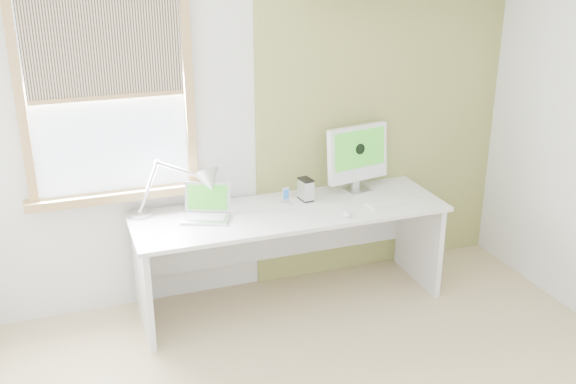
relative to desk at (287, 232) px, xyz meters
name	(u,v)px	position (x,y,z in m)	size (l,w,h in m)	color
room	(361,208)	(-0.13, -1.44, 0.77)	(4.04, 3.54, 2.64)	#CCB383
accent_wall	(382,108)	(0.87, 0.30, 0.77)	(2.00, 0.02, 2.60)	olive
window	(108,97)	(-1.13, 0.27, 1.01)	(1.20, 0.14, 1.42)	#A57E47
desk	(287,232)	(0.00, 0.00, 0.00)	(2.20, 0.70, 0.73)	silver
desk_lamp	(196,185)	(-0.62, 0.11, 0.40)	(0.67, 0.33, 0.39)	silver
laptop	(207,209)	(-0.58, 0.01, 0.25)	(0.38, 0.35, 0.22)	silver
phone_dock	(286,199)	(0.01, 0.06, 0.23)	(0.08, 0.08, 0.12)	silver
external_drive	(306,189)	(0.17, 0.08, 0.27)	(0.09, 0.13, 0.16)	silver
imac	(358,155)	(0.60, 0.14, 0.47)	(0.51, 0.21, 0.49)	silver
keyboard	(393,201)	(0.74, -0.18, 0.20)	(0.42, 0.17, 0.02)	white
mouse	(347,214)	(0.33, -0.30, 0.21)	(0.05, 0.09, 0.03)	white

